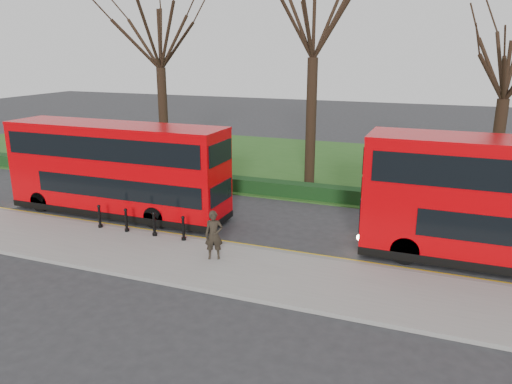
% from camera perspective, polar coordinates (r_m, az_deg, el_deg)
% --- Properties ---
extents(ground, '(120.00, 120.00, 0.00)m').
position_cam_1_polar(ground, '(22.14, -5.95, -4.73)').
color(ground, '#28282B').
rests_on(ground, ground).
extents(pavement, '(60.00, 4.00, 0.15)m').
position_cam_1_polar(pavement, '(19.69, -9.96, -7.36)').
color(pavement, gray).
rests_on(pavement, ground).
extents(kerb, '(60.00, 0.25, 0.16)m').
position_cam_1_polar(kerb, '(21.29, -7.18, -5.41)').
color(kerb, slate).
rests_on(kerb, ground).
extents(grass_verge, '(60.00, 18.00, 0.06)m').
position_cam_1_polar(grass_verge, '(35.56, 5.14, 3.32)').
color(grass_verge, '#27531B').
rests_on(grass_verge, ground).
extents(hedge, '(60.00, 0.90, 0.80)m').
position_cam_1_polar(hedge, '(27.92, 0.39, 0.63)').
color(hedge, black).
rests_on(hedge, ground).
extents(yellow_line_outer, '(60.00, 0.10, 0.01)m').
position_cam_1_polar(yellow_line_outer, '(21.56, -6.80, -5.32)').
color(yellow_line_outer, yellow).
rests_on(yellow_line_outer, ground).
extents(yellow_line_inner, '(60.00, 0.10, 0.01)m').
position_cam_1_polar(yellow_line_inner, '(21.72, -6.55, -5.14)').
color(yellow_line_inner, yellow).
rests_on(yellow_line_inner, ground).
extents(tree_left, '(7.77, 7.77, 12.13)m').
position_cam_1_polar(tree_left, '(33.39, -11.03, 17.48)').
color(tree_left, black).
rests_on(tree_left, ground).
extents(tree_mid, '(8.56, 8.56, 13.38)m').
position_cam_1_polar(tree_mid, '(29.41, 6.68, 19.68)').
color(tree_mid, black).
rests_on(tree_mid, ground).
extents(tree_right, '(6.27, 6.27, 9.79)m').
position_cam_1_polar(tree_right, '(28.45, 26.88, 12.94)').
color(tree_right, black).
rests_on(tree_right, ground).
extents(bollard_row, '(5.79, 0.15, 1.00)m').
position_cam_1_polar(bollard_row, '(21.62, -11.56, -3.66)').
color(bollard_row, black).
rests_on(bollard_row, pavement).
extents(bus_lead, '(11.10, 2.55, 4.42)m').
position_cam_1_polar(bus_lead, '(24.93, -15.65, 2.47)').
color(bus_lead, '#C40006').
rests_on(bus_lead, ground).
extents(pedestrian, '(0.81, 0.69, 1.88)m').
position_cam_1_polar(pedestrian, '(18.84, -4.83, -4.93)').
color(pedestrian, black).
rests_on(pedestrian, pavement).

